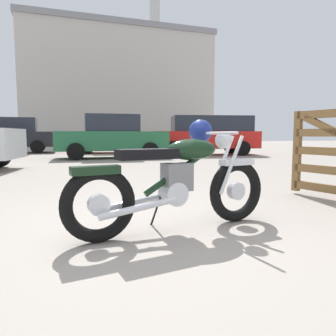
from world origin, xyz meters
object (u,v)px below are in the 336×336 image
vintage_motorcycle (179,178)px  red_hatchback_near (207,134)px  white_estate_far (112,137)px  dark_sedan_left (2,134)px  silver_sedan_mid (115,136)px

vintage_motorcycle → red_hatchback_near: (4.35, 10.79, 0.45)m
white_estate_far → dark_sedan_left: size_ratio=0.88×
dark_sedan_left → red_hatchback_near: bearing=-25.9°
dark_sedan_left → silver_sedan_mid: (5.39, -0.83, -0.10)m
silver_sedan_mid → dark_sedan_left: bearing=-7.4°
vintage_motorcycle → white_estate_far: 9.72m
red_hatchback_near → silver_sedan_mid: (-3.94, 2.66, -0.10)m
white_estate_far → dark_sedan_left: (-4.99, 4.57, 0.10)m
vintage_motorcycle → white_estate_far: size_ratio=0.48×
white_estate_far → red_hatchback_near: bearing=-167.9°
red_hatchback_near → white_estate_far: bearing=21.8°
red_hatchback_near → dark_sedan_left: 9.97m
red_hatchback_near → white_estate_far: (-4.34, -1.08, -0.10)m
white_estate_far → silver_sedan_mid: bearing=-97.9°
vintage_motorcycle → white_estate_far: white_estate_far is taller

